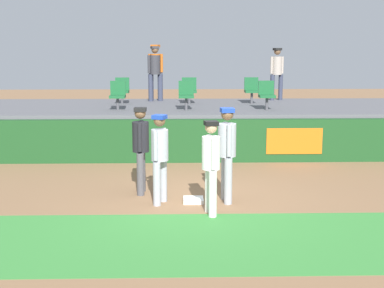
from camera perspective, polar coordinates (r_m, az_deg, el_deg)
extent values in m
plane|color=#846042|center=(10.98, 0.32, -5.95)|extent=(60.00, 60.00, 0.00)
cube|color=#388438|center=(8.76, 0.83, -10.14)|extent=(18.00, 2.80, 0.01)
cube|color=white|center=(10.85, 0.14, -5.92)|extent=(0.40, 0.40, 0.08)
cylinder|color=white|center=(10.11, 1.79, -4.84)|extent=(0.15, 0.15, 0.86)
cylinder|color=white|center=(9.82, 2.20, -5.30)|extent=(0.15, 0.15, 0.86)
cylinder|color=white|center=(9.80, 2.02, -0.95)|extent=(0.38, 0.38, 0.60)
sphere|color=tan|center=(9.72, 2.03, 1.78)|extent=(0.22, 0.22, 0.22)
cube|color=black|center=(9.71, 2.03, 2.21)|extent=(0.27, 0.27, 0.08)
cylinder|color=white|center=(9.99, 1.75, -0.62)|extent=(0.09, 0.09, 0.56)
cylinder|color=white|center=(9.61, 2.29, -1.06)|extent=(0.09, 0.09, 0.56)
ellipsoid|color=brown|center=(10.06, 2.29, -1.96)|extent=(0.15, 0.22, 0.28)
cylinder|color=#9EA3AD|center=(10.81, -3.05, -3.84)|extent=(0.15, 0.15, 0.87)
cylinder|color=#9EA3AD|center=(10.53, -3.73, -4.22)|extent=(0.15, 0.15, 0.87)
cylinder|color=#9EA3AD|center=(10.52, -3.42, -0.11)|extent=(0.44, 0.44, 0.61)
sphere|color=brown|center=(10.44, -3.45, 2.47)|extent=(0.23, 0.23, 0.23)
cube|color=#193899|center=(10.43, -3.46, 2.87)|extent=(0.31, 0.31, 0.08)
cylinder|color=#9EA3AD|center=(10.70, -2.99, 0.17)|extent=(0.09, 0.09, 0.57)
cylinder|color=#9EA3AD|center=(10.33, -3.88, -0.19)|extent=(0.09, 0.09, 0.57)
cylinder|color=#9EA3AD|center=(10.96, 3.50, -3.50)|extent=(0.16, 0.16, 0.93)
cylinder|color=#9EA3AD|center=(10.63, 3.83, -3.92)|extent=(0.16, 0.16, 0.93)
cylinder|color=#9EA3AD|center=(10.64, 3.71, 0.43)|extent=(0.39, 0.39, 0.65)
sphere|color=brown|center=(10.56, 3.74, 3.16)|extent=(0.24, 0.24, 0.24)
cube|color=#193899|center=(10.55, 3.75, 3.58)|extent=(0.28, 0.28, 0.08)
cylinder|color=#9EA3AD|center=(10.84, 3.49, 0.73)|extent=(0.09, 0.09, 0.61)
cylinder|color=#9EA3AD|center=(10.42, 3.93, 0.34)|extent=(0.09, 0.09, 0.61)
cylinder|color=#4C4C51|center=(11.60, -5.30, -2.83)|extent=(0.15, 0.15, 0.90)
cylinder|color=#4C4C51|center=(11.29, -5.45, -3.20)|extent=(0.15, 0.15, 0.90)
cylinder|color=black|center=(11.30, -5.44, 0.76)|extent=(0.36, 0.36, 0.63)
sphere|color=brown|center=(11.23, -5.48, 3.25)|extent=(0.23, 0.23, 0.23)
cube|color=black|center=(11.22, -5.49, 3.64)|extent=(0.25, 0.25, 0.08)
cylinder|color=black|center=(11.50, -5.34, 1.03)|extent=(0.09, 0.09, 0.59)
cylinder|color=black|center=(11.09, -5.54, 0.69)|extent=(0.09, 0.09, 0.59)
cube|color=#19471E|center=(14.50, -0.16, 0.34)|extent=(18.00, 0.24, 1.16)
cube|color=orange|center=(14.70, 10.74, 0.30)|extent=(1.50, 0.02, 0.70)
cube|color=#59595E|center=(17.03, -0.37, 1.95)|extent=(18.00, 4.80, 1.25)
cylinder|color=#4C4C51|center=(17.61, -7.39, 4.85)|extent=(0.08, 0.08, 0.40)
cube|color=#19592D|center=(17.60, -7.40, 5.50)|extent=(0.45, 0.44, 0.08)
cube|color=#19592D|center=(17.77, -7.36, 6.32)|extent=(0.45, 0.06, 0.40)
cylinder|color=#4C4C51|center=(15.83, -7.83, 4.26)|extent=(0.08, 0.08, 0.40)
cube|color=#19592D|center=(15.81, -7.85, 4.98)|extent=(0.44, 0.44, 0.08)
cube|color=#19592D|center=(15.98, -7.80, 5.90)|extent=(0.44, 0.06, 0.40)
cylinder|color=#4C4C51|center=(15.95, 7.89, 4.30)|extent=(0.08, 0.08, 0.40)
cube|color=#19592D|center=(15.93, 7.90, 5.02)|extent=(0.46, 0.44, 0.08)
cube|color=#19592D|center=(16.10, 7.82, 5.93)|extent=(0.46, 0.06, 0.40)
cylinder|color=#4C4C51|center=(17.53, -0.29, 4.91)|extent=(0.08, 0.08, 0.40)
cube|color=#19592D|center=(17.51, -0.29, 5.56)|extent=(0.47, 0.44, 0.08)
cube|color=#19592D|center=(17.68, -0.31, 6.38)|extent=(0.47, 0.06, 0.40)
cylinder|color=#4C4C51|center=(15.73, -0.61, 4.32)|extent=(0.08, 0.08, 0.40)
cube|color=#19592D|center=(15.72, -0.61, 5.04)|extent=(0.44, 0.44, 0.08)
cube|color=#19592D|center=(15.89, -0.63, 5.97)|extent=(0.44, 0.06, 0.40)
cylinder|color=#4C4C51|center=(17.69, 6.31, 4.89)|extent=(0.08, 0.08, 0.40)
cube|color=#19592D|center=(17.67, 6.33, 5.54)|extent=(0.45, 0.44, 0.08)
cube|color=#19592D|center=(17.84, 6.26, 6.36)|extent=(0.45, 0.06, 0.40)
cylinder|color=#33384C|center=(19.08, 9.31, 5.91)|extent=(0.15, 0.15, 0.88)
cylinder|color=#33384C|center=(18.94, 8.45, 5.91)|extent=(0.15, 0.15, 0.88)
cylinder|color=#A5998C|center=(18.97, 8.94, 8.16)|extent=(0.42, 0.42, 0.62)
sphere|color=brown|center=(18.96, 8.98, 9.62)|extent=(0.23, 0.23, 0.23)
cube|color=black|center=(18.96, 8.99, 9.84)|extent=(0.30, 0.30, 0.08)
cylinder|color=#A5998C|center=(19.06, 9.50, 8.21)|extent=(0.09, 0.09, 0.58)
cylinder|color=#A5998C|center=(18.88, 8.39, 8.23)|extent=(0.09, 0.09, 0.58)
cylinder|color=#33384C|center=(18.52, -3.40, 5.95)|extent=(0.15, 0.15, 0.91)
cylinder|color=#33384C|center=(18.43, -4.38, 5.92)|extent=(0.15, 0.15, 0.91)
cylinder|color=#333338|center=(18.44, -3.92, 8.33)|extent=(0.45, 0.45, 0.64)
sphere|color=brown|center=(18.43, -3.94, 9.88)|extent=(0.24, 0.24, 0.24)
cube|color=#333338|center=(18.43, -3.94, 10.12)|extent=(0.32, 0.32, 0.08)
cylinder|color=#333338|center=(18.50, -3.28, 8.41)|extent=(0.09, 0.09, 0.60)
cylinder|color=#333338|center=(18.38, -4.56, 8.38)|extent=(0.09, 0.09, 0.60)
cylinder|color=#33384C|center=(18.53, -3.34, 5.99)|extent=(0.16, 0.16, 0.93)
cylinder|color=#33384C|center=(18.66, -4.32, 6.01)|extent=(0.16, 0.16, 0.93)
cylinder|color=#BF5919|center=(18.55, -3.86, 8.45)|extent=(0.46, 0.46, 0.66)
sphere|color=#8C6647|center=(18.55, -3.88, 10.03)|extent=(0.24, 0.24, 0.24)
cube|color=#BF5919|center=(18.55, -3.88, 10.27)|extent=(0.33, 0.33, 0.09)
cylinder|color=#BF5919|center=(18.47, -3.22, 8.51)|extent=(0.10, 0.10, 0.61)
cylinder|color=#BF5919|center=(18.63, -4.49, 8.51)|extent=(0.10, 0.10, 0.61)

